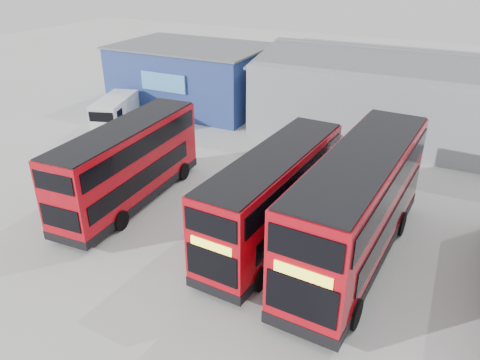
# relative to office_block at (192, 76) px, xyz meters

# --- Properties ---
(ground_plane) EXTENTS (120.00, 120.00, 0.00)m
(ground_plane) POSITION_rel_office_block_xyz_m (14.00, -17.99, -2.58)
(ground_plane) COLOR #A6A6A1
(ground_plane) RESTS_ON ground
(office_block) EXTENTS (12.30, 8.32, 5.12)m
(office_block) POSITION_rel_office_block_xyz_m (0.00, 0.00, 0.00)
(office_block) COLOR navy
(office_block) RESTS_ON ground
(double_decker_left) EXTENTS (2.97, 10.17, 4.25)m
(double_decker_left) POSITION_rel_office_block_xyz_m (6.08, -15.99, -0.46)
(double_decker_left) COLOR #AB0914
(double_decker_left) RESTS_ON ground
(double_decker_centre) EXTENTS (3.10, 10.31, 4.30)m
(double_decker_centre) POSITION_rel_office_block_xyz_m (14.18, -15.96, -0.44)
(double_decker_centre) COLOR #AB0914
(double_decker_centre) RESTS_ON ground
(double_decker_right) EXTENTS (3.55, 11.87, 4.96)m
(double_decker_right) POSITION_rel_office_block_xyz_m (17.87, -15.76, -0.11)
(double_decker_right) COLOR #AB0914
(double_decker_right) RESTS_ON ground
(panel_van) EXTENTS (3.44, 5.37, 2.19)m
(panel_van) POSITION_rel_office_block_xyz_m (-2.49, -6.99, -1.35)
(panel_van) COLOR silver
(panel_van) RESTS_ON ground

